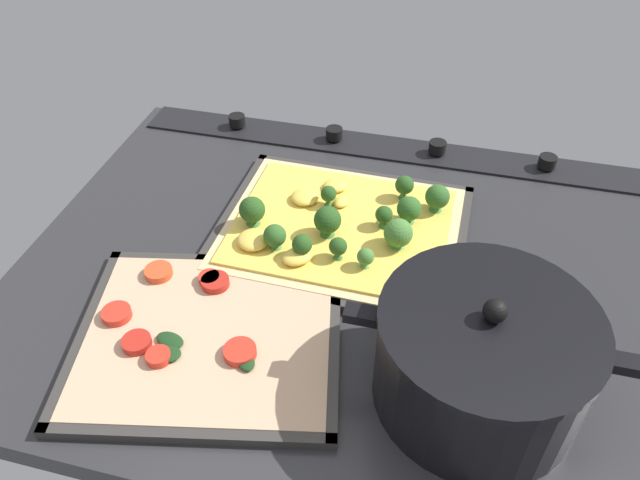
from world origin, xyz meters
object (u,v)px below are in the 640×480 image
veggie_pizza_back (205,333)px  cooking_pot (482,358)px  broccoli_pizza (342,225)px  baking_tray_back (209,339)px  baking_tray_front (341,233)px

veggie_pizza_back → cooking_pot: bearing=-179.9°
broccoli_pizza → baking_tray_back: (10.96, 21.97, -1.57)cm
veggie_pizza_back → cooking_pot: cooking_pot is taller
baking_tray_back → cooking_pot: cooking_pot is taller
baking_tray_front → cooking_pot: cooking_pot is taller
baking_tray_front → baking_tray_back: (10.86, 22.26, 0.01)cm
broccoli_pizza → baking_tray_front: bearing=-71.3°
veggie_pizza_back → broccoli_pizza: bearing=-117.7°
broccoli_pizza → baking_tray_back: size_ratio=0.91×
baking_tray_front → baking_tray_back: size_ratio=0.98×
baking_tray_front → veggie_pizza_back: size_ratio=1.07×
baking_tray_front → baking_tray_back: 24.77cm
broccoli_pizza → cooking_pot: bearing=131.7°
cooking_pot → veggie_pizza_back: bearing=0.1°
baking_tray_front → cooking_pot: size_ratio=1.20×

